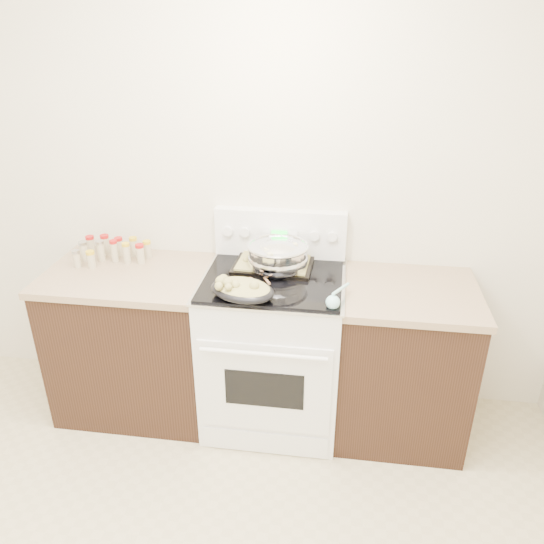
# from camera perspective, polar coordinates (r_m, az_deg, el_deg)

# --- Properties ---
(room_shell) EXTENTS (4.10, 3.60, 2.75)m
(room_shell) POSITION_cam_1_polar(r_m,az_deg,el_deg) (1.42, -22.30, 2.45)
(room_shell) COLOR silver
(room_shell) RESTS_ON ground
(counter_left) EXTENTS (0.93, 0.67, 0.92)m
(counter_left) POSITION_cam_1_polar(r_m,az_deg,el_deg) (3.32, -14.31, -7.06)
(counter_left) COLOR black
(counter_left) RESTS_ON ground
(counter_right) EXTENTS (0.73, 0.67, 0.92)m
(counter_right) POSITION_cam_1_polar(r_m,az_deg,el_deg) (3.12, 13.73, -9.27)
(counter_right) COLOR black
(counter_right) RESTS_ON ground
(kitchen_range) EXTENTS (0.78, 0.73, 1.22)m
(kitchen_range) POSITION_cam_1_polar(r_m,az_deg,el_deg) (3.10, 0.14, -8.07)
(kitchen_range) COLOR white
(kitchen_range) RESTS_ON ground
(mixing_bowl) EXTENTS (0.36, 0.36, 0.20)m
(mixing_bowl) POSITION_cam_1_polar(r_m,az_deg,el_deg) (2.92, 0.64, 1.60)
(mixing_bowl) COLOR silver
(mixing_bowl) RESTS_ON kitchen_range
(roasting_pan) EXTENTS (0.40, 0.33, 0.11)m
(roasting_pan) POSITION_cam_1_polar(r_m,az_deg,el_deg) (2.65, -3.32, -1.82)
(roasting_pan) COLOR black
(roasting_pan) RESTS_ON kitchen_range
(baking_sheet) EXTENTS (0.45, 0.32, 0.06)m
(baking_sheet) POSITION_cam_1_polar(r_m,az_deg,el_deg) (2.98, 0.17, 0.91)
(baking_sheet) COLOR black
(baking_sheet) RESTS_ON kitchen_range
(wooden_spoon) EXTENTS (0.13, 0.23, 0.04)m
(wooden_spoon) POSITION_cam_1_polar(r_m,az_deg,el_deg) (2.83, -1.91, -0.73)
(wooden_spoon) COLOR tan
(wooden_spoon) RESTS_ON kitchen_range
(blue_ladle) EXTENTS (0.11, 0.25, 0.09)m
(blue_ladle) POSITION_cam_1_polar(r_m,az_deg,el_deg) (2.60, 6.69, -3.03)
(blue_ladle) COLOR #A0E8EE
(blue_ladle) RESTS_ON kitchen_range
(spice_jars) EXTENTS (0.40, 0.24, 0.13)m
(spice_jars) POSITION_cam_1_polar(r_m,az_deg,el_deg) (3.25, -16.94, 2.26)
(spice_jars) COLOR #BFB28C
(spice_jars) RESTS_ON counter_left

